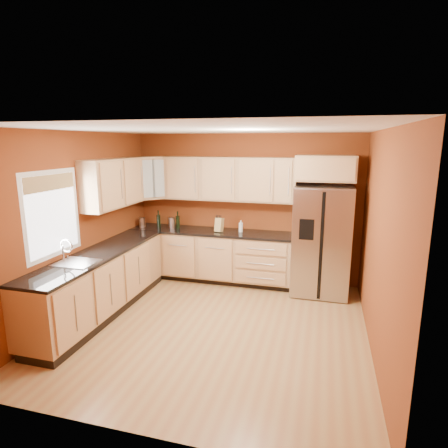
# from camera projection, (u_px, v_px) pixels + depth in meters

# --- Properties ---
(floor) EXTENTS (4.00, 4.00, 0.00)m
(floor) POSITION_uv_depth(u_px,v_px,m) (213.00, 327.00, 5.07)
(floor) COLOR #A26D3E
(floor) RESTS_ON ground
(ceiling) EXTENTS (4.00, 4.00, 0.00)m
(ceiling) POSITION_uv_depth(u_px,v_px,m) (212.00, 129.00, 4.51)
(ceiling) COLOR white
(ceiling) RESTS_ON wall_back
(wall_back) EXTENTS (4.00, 0.04, 2.60)m
(wall_back) POSITION_uv_depth(u_px,v_px,m) (245.00, 208.00, 6.68)
(wall_back) COLOR maroon
(wall_back) RESTS_ON floor
(wall_front) EXTENTS (4.00, 0.04, 2.60)m
(wall_front) POSITION_uv_depth(u_px,v_px,m) (137.00, 293.00, 2.90)
(wall_front) COLOR maroon
(wall_front) RESTS_ON floor
(wall_left) EXTENTS (0.04, 4.00, 2.60)m
(wall_left) POSITION_uv_depth(u_px,v_px,m) (78.00, 225.00, 5.30)
(wall_left) COLOR maroon
(wall_left) RESTS_ON floor
(wall_right) EXTENTS (0.04, 4.00, 2.60)m
(wall_right) POSITION_uv_depth(u_px,v_px,m) (379.00, 245.00, 4.28)
(wall_right) COLOR maroon
(wall_right) RESTS_ON floor
(base_cabinets_back) EXTENTS (2.90, 0.60, 0.88)m
(base_cabinets_back) POSITION_uv_depth(u_px,v_px,m) (211.00, 256.00, 6.72)
(base_cabinets_back) COLOR #A4734F
(base_cabinets_back) RESTS_ON floor
(base_cabinets_left) EXTENTS (0.60, 2.80, 0.88)m
(base_cabinets_left) POSITION_uv_depth(u_px,v_px,m) (101.00, 284.00, 5.41)
(base_cabinets_left) COLOR #A4734F
(base_cabinets_left) RESTS_ON floor
(countertop_back) EXTENTS (2.90, 0.62, 0.04)m
(countertop_back) POSITION_uv_depth(u_px,v_px,m) (211.00, 232.00, 6.61)
(countertop_back) COLOR black
(countertop_back) RESTS_ON base_cabinets_back
(countertop_left) EXTENTS (0.62, 2.80, 0.04)m
(countertop_left) POSITION_uv_depth(u_px,v_px,m) (99.00, 254.00, 5.31)
(countertop_left) COLOR black
(countertop_left) RESTS_ON base_cabinets_left
(upper_cabinets_back) EXTENTS (2.30, 0.33, 0.75)m
(upper_cabinets_back) POSITION_uv_depth(u_px,v_px,m) (229.00, 179.00, 6.47)
(upper_cabinets_back) COLOR #A4734F
(upper_cabinets_back) RESTS_ON wall_back
(upper_cabinets_left) EXTENTS (0.33, 1.35, 0.75)m
(upper_cabinets_left) POSITION_uv_depth(u_px,v_px,m) (113.00, 183.00, 5.83)
(upper_cabinets_left) COLOR #A4734F
(upper_cabinets_left) RESTS_ON wall_left
(corner_upper_cabinet) EXTENTS (0.67, 0.67, 0.75)m
(corner_upper_cabinet) POSITION_uv_depth(u_px,v_px,m) (150.00, 178.00, 6.68)
(corner_upper_cabinet) COLOR #A4734F
(corner_upper_cabinet) RESTS_ON wall_back
(over_fridge_cabinet) EXTENTS (0.92, 0.60, 0.40)m
(over_fridge_cabinet) POSITION_uv_depth(u_px,v_px,m) (325.00, 168.00, 5.89)
(over_fridge_cabinet) COLOR #A4734F
(over_fridge_cabinet) RESTS_ON wall_back
(refrigerator) EXTENTS (0.90, 0.75, 1.78)m
(refrigerator) POSITION_uv_depth(u_px,v_px,m) (321.00, 240.00, 6.06)
(refrigerator) COLOR #B4B3B8
(refrigerator) RESTS_ON floor
(window) EXTENTS (0.03, 0.90, 1.00)m
(window) POSITION_uv_depth(u_px,v_px,m) (53.00, 214.00, 4.77)
(window) COLOR white
(window) RESTS_ON wall_left
(sink_faucet) EXTENTS (0.50, 0.42, 0.30)m
(sink_faucet) POSITION_uv_depth(u_px,v_px,m) (75.00, 252.00, 4.80)
(sink_faucet) COLOR silver
(sink_faucet) RESTS_ON countertop_left
(canister_left) EXTENTS (0.14, 0.14, 0.20)m
(canister_left) POSITION_uv_depth(u_px,v_px,m) (172.00, 223.00, 6.76)
(canister_left) COLOR #B4B3B8
(canister_left) RESTS_ON countertop_back
(canister_right) EXTENTS (0.13, 0.13, 0.18)m
(canister_right) POSITION_uv_depth(u_px,v_px,m) (142.00, 222.00, 6.86)
(canister_right) COLOR #B4B3B8
(canister_right) RESTS_ON countertop_back
(wine_bottle_a) EXTENTS (0.08, 0.08, 0.31)m
(wine_bottle_a) POSITION_uv_depth(u_px,v_px,m) (158.00, 219.00, 6.86)
(wine_bottle_a) COLOR black
(wine_bottle_a) RESTS_ON countertop_back
(wine_bottle_b) EXTENTS (0.09, 0.09, 0.32)m
(wine_bottle_b) POSITION_uv_depth(u_px,v_px,m) (178.00, 220.00, 6.74)
(wine_bottle_b) COLOR black
(wine_bottle_b) RESTS_ON countertop_back
(knife_block) EXTENTS (0.14, 0.13, 0.24)m
(knife_block) POSITION_uv_depth(u_px,v_px,m) (219.00, 225.00, 6.50)
(knife_block) COLOR tan
(knife_block) RESTS_ON countertop_back
(soap_dispenser) EXTENTS (0.09, 0.09, 0.20)m
(soap_dispenser) POSITION_uv_depth(u_px,v_px,m) (241.00, 226.00, 6.49)
(soap_dispenser) COLOR white
(soap_dispenser) RESTS_ON countertop_back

